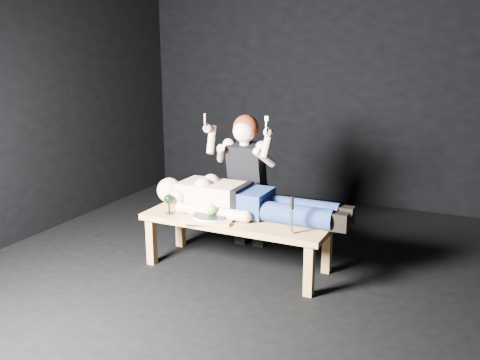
{
  "coord_description": "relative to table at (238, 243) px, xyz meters",
  "views": [
    {
      "loc": [
        1.37,
        -3.53,
        1.8
      ],
      "look_at": [
        -0.34,
        0.26,
        0.75
      ],
      "focal_mm": 39.44,
      "sensor_mm": 36.0,
      "label": 1
    }
  ],
  "objects": [
    {
      "name": "kneeling_woman",
      "position": [
        -0.12,
        0.52,
        0.41
      ],
      "size": [
        0.69,
        0.77,
        1.27
      ],
      "primitive_type": null,
      "rotation": [
        0.0,
        0.0,
        0.02
      ],
      "color": "black",
      "rests_on": "ground"
    },
    {
      "name": "fork_flat",
      "position": [
        -0.37,
        -0.17,
        0.23
      ],
      "size": [
        0.02,
        0.16,
        0.01
      ],
      "primitive_type": "cube",
      "rotation": [
        0.0,
        0.0,
        0.01
      ],
      "color": "#B2B2B7",
      "rests_on": "table"
    },
    {
      "name": "ground",
      "position": [
        0.34,
        -0.21,
        -0.23
      ],
      "size": [
        5.0,
        5.0,
        0.0
      ],
      "primitive_type": "plane",
      "color": "black",
      "rests_on": "ground"
    },
    {
      "name": "carving_knife",
      "position": [
        0.53,
        -0.2,
        0.37
      ],
      "size": [
        0.04,
        0.04,
        0.28
      ],
      "primitive_type": null,
      "rotation": [
        0.0,
        0.0,
        -0.02
      ],
      "color": "#B2B2B7",
      "rests_on": "table"
    },
    {
      "name": "serving_tray",
      "position": [
        -0.17,
        -0.17,
        0.24
      ],
      "size": [
        0.44,
        0.35,
        0.02
      ],
      "primitive_type": "cube",
      "rotation": [
        0.0,
        0.0,
        0.19
      ],
      "color": "tan",
      "rests_on": "table"
    },
    {
      "name": "apple",
      "position": [
        -0.15,
        -0.16,
        0.31
      ],
      "size": [
        0.08,
        0.08,
        0.08
      ],
      "primitive_type": "sphere",
      "color": "#46A91E",
      "rests_on": "plate"
    },
    {
      "name": "lying_man",
      "position": [
        0.05,
        0.1,
        0.37
      ],
      "size": [
        1.69,
        0.54,
        0.29
      ],
      "primitive_type": null,
      "rotation": [
        0.0,
        0.0,
        -0.02
      ],
      "color": "#EDB194",
      "rests_on": "table"
    },
    {
      "name": "goblet",
      "position": [
        -0.55,
        -0.16,
        0.31
      ],
      "size": [
        0.08,
        0.08,
        0.17
      ],
      "primitive_type": null,
      "rotation": [
        0.0,
        0.0,
        -0.02
      ],
      "color": "black",
      "rests_on": "table"
    },
    {
      "name": "back_wall",
      "position": [
        0.34,
        2.29,
        1.27
      ],
      "size": [
        5.0,
        0.0,
        5.0
      ],
      "primitive_type": "plane",
      "rotation": [
        1.57,
        0.0,
        0.0
      ],
      "color": "black",
      "rests_on": "ground"
    },
    {
      "name": "knife_flat",
      "position": [
        0.04,
        -0.18,
        0.23
      ],
      "size": [
        0.06,
        0.16,
        0.01
      ],
      "primitive_type": "cube",
      "rotation": [
        0.0,
        0.0,
        -0.3
      ],
      "color": "#B2B2B7",
      "rests_on": "table"
    },
    {
      "name": "plate",
      "position": [
        -0.17,
        -0.17,
        0.26
      ],
      "size": [
        0.31,
        0.31,
        0.02
      ],
      "primitive_type": "cylinder",
      "rotation": [
        0.0,
        0.0,
        0.19
      ],
      "color": "white",
      "rests_on": "serving_tray"
    },
    {
      "name": "spoon_flat",
      "position": [
        0.0,
        -0.1,
        0.23
      ],
      "size": [
        0.09,
        0.15,
        0.01
      ],
      "primitive_type": "cube",
      "rotation": [
        0.0,
        0.0,
        0.46
      ],
      "color": "#B2B2B7",
      "rests_on": "table"
    },
    {
      "name": "table",
      "position": [
        0.0,
        0.0,
        0.0
      ],
      "size": [
        1.56,
        0.61,
        0.45
      ],
      "primitive_type": "cube",
      "rotation": [
        0.0,
        0.0,
        -0.02
      ],
      "color": "#B28848",
      "rests_on": "ground"
    }
  ]
}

